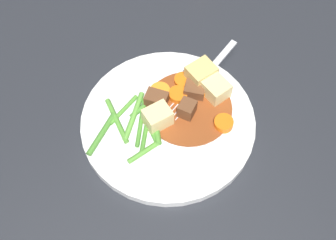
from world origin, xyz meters
TOP-DOWN VIEW (x-y plane):
  - ground_plane at (0.00, 0.00)m, footprint 3.00×3.00m
  - dinner_plate at (0.00, 0.00)m, footprint 0.25×0.25m
  - stew_sauce at (0.03, 0.01)m, footprint 0.13×0.13m
  - carrot_slice_0 at (0.01, 0.05)m, footprint 0.04×0.04m
  - carrot_slice_1 at (0.07, 0.03)m, footprint 0.04×0.04m
  - carrot_slice_2 at (0.03, 0.03)m, footprint 0.03×0.03m
  - carrot_slice_3 at (0.07, -0.04)m, footprint 0.04×0.04m
  - carrot_slice_4 at (0.04, 0.05)m, footprint 0.03×0.03m
  - potato_chunk_0 at (-0.02, -0.00)m, footprint 0.04×0.04m
  - potato_chunk_1 at (0.08, 0.02)m, footprint 0.04×0.04m
  - potato_chunk_2 at (0.07, 0.05)m, footprint 0.05×0.04m
  - meat_chunk_0 at (0.03, -0.00)m, footprint 0.03×0.03m
  - meat_chunk_1 at (0.05, 0.03)m, footprint 0.04×0.04m
  - meat_chunk_2 at (-0.01, 0.03)m, footprint 0.04×0.04m
  - green_bean_0 at (-0.03, -0.00)m, footprint 0.01×0.06m
  - green_bean_1 at (-0.04, 0.01)m, footprint 0.04×0.07m
  - green_bean_2 at (-0.03, 0.03)m, footprint 0.05×0.03m
  - green_bean_3 at (-0.07, 0.02)m, footprint 0.01×0.08m
  - green_bean_4 at (-0.05, 0.04)m, footprint 0.05×0.04m
  - green_bean_5 at (-0.04, -0.02)m, footprint 0.03×0.05m
  - green_bean_6 at (-0.02, 0.00)m, footprint 0.02×0.07m
  - green_bean_7 at (-0.10, 0.01)m, footprint 0.06×0.06m
  - green_bean_8 at (-0.05, -0.04)m, footprint 0.05×0.02m
  - green_bean_9 at (-0.04, 0.02)m, footprint 0.05×0.07m
  - fork at (0.07, 0.05)m, footprint 0.15×0.11m

SIDE VIEW (x-z plane):
  - ground_plane at x=0.00m, z-range 0.00..0.00m
  - dinner_plate at x=0.00m, z-range 0.00..0.01m
  - stew_sauce at x=0.03m, z-range 0.01..0.02m
  - fork at x=0.07m, z-range 0.01..0.02m
  - green_bean_4 at x=-0.05m, z-range 0.01..0.02m
  - green_bean_1 at x=-0.04m, z-range 0.01..0.02m
  - green_bean_5 at x=-0.04m, z-range 0.01..0.02m
  - green_bean_0 at x=-0.03m, z-range 0.01..0.02m
  - green_bean_2 at x=-0.03m, z-range 0.01..0.02m
  - green_bean_8 at x=-0.05m, z-range 0.01..0.02m
  - green_bean_3 at x=-0.07m, z-range 0.01..0.02m
  - green_bean_9 at x=-0.04m, z-range 0.01..0.02m
  - green_bean_7 at x=-0.10m, z-range 0.01..0.02m
  - green_bean_6 at x=-0.02m, z-range 0.01..0.02m
  - carrot_slice_0 at x=0.01m, z-range 0.01..0.02m
  - carrot_slice_4 at x=0.04m, z-range 0.01..0.02m
  - carrot_slice_1 at x=0.07m, z-range 0.01..0.02m
  - carrot_slice_3 at x=0.07m, z-range 0.01..0.02m
  - carrot_slice_2 at x=0.03m, z-range 0.01..0.03m
  - meat_chunk_1 at x=0.05m, z-range 0.01..0.03m
  - meat_chunk_2 at x=-0.01m, z-range 0.01..0.04m
  - meat_chunk_0 at x=0.03m, z-range 0.01..0.04m
  - potato_chunk_1 at x=0.08m, z-range 0.01..0.04m
  - potato_chunk_0 at x=-0.02m, z-range 0.01..0.04m
  - potato_chunk_2 at x=0.07m, z-range 0.01..0.05m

